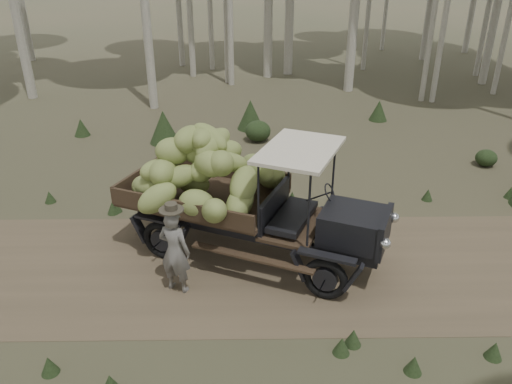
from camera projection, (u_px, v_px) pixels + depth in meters
ground at (282, 268)px, 9.81m from camera, size 120.00×120.00×0.00m
dirt_track at (282, 267)px, 9.81m from camera, size 70.00×4.00×0.01m
banana_truck at (226, 184)px, 9.63m from camera, size 5.52×3.68×2.72m
farmer at (175, 250)px, 8.83m from camera, size 0.70×0.59×1.77m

